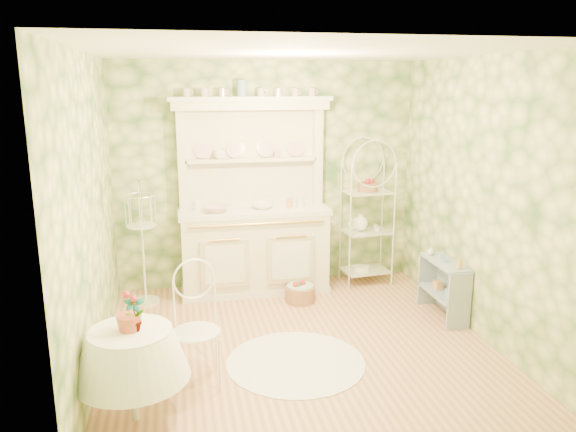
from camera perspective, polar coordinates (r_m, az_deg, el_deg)
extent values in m
plane|color=tan|center=(5.51, 1.06, -12.92)|extent=(3.60, 3.60, 0.00)
plane|color=white|center=(4.94, 1.20, 16.38)|extent=(3.60, 3.60, 0.00)
plane|color=beige|center=(4.99, -19.47, -0.02)|extent=(3.60, 3.60, 0.00)
plane|color=beige|center=(5.72, 19.03, 1.64)|extent=(3.60, 3.60, 0.00)
plane|color=beige|center=(6.79, -2.18, 4.13)|extent=(3.60, 3.60, 0.00)
plane|color=beige|center=(3.39, 7.78, -5.56)|extent=(3.60, 3.60, 0.00)
cube|color=white|center=(6.53, -3.50, 1.91)|extent=(1.87, 0.61, 2.29)
cube|color=white|center=(6.94, 8.03, 0.29)|extent=(0.59, 0.45, 1.77)
cube|color=#8FA0B6|center=(6.23, 15.50, -7.02)|extent=(0.28, 0.75, 0.64)
cylinder|color=white|center=(4.42, -15.46, -15.51)|extent=(0.66, 0.66, 0.68)
cube|color=white|center=(4.79, -9.25, -12.37)|extent=(0.40, 0.40, 0.75)
cube|color=white|center=(6.44, -14.55, -2.88)|extent=(0.33, 0.33, 1.37)
cylinder|color=#A16D4C|center=(6.46, 1.26, -7.74)|extent=(0.42, 0.42, 0.23)
cylinder|color=white|center=(5.19, 0.80, -14.63)|extent=(1.45, 1.45, 0.01)
imported|color=white|center=(6.44, -7.27, 0.49)|extent=(0.32, 0.32, 0.07)
imported|color=white|center=(6.56, -2.60, 0.84)|extent=(0.31, 0.31, 0.08)
imported|color=white|center=(6.57, -6.96, 6.02)|extent=(0.16, 0.16, 0.11)
imported|color=white|center=(6.66, -1.10, 6.21)|extent=(0.11, 0.11, 0.09)
imported|color=#3F7238|center=(4.18, -15.34, -9.53)|extent=(0.14, 0.10, 0.27)
imported|color=#D1984A|center=(5.91, 17.04, -4.55)|extent=(0.07, 0.07, 0.15)
imported|color=#739CB9|center=(6.11, 15.53, -4.13)|extent=(0.07, 0.07, 0.11)
imported|color=silver|center=(6.31, 14.30, -3.57)|extent=(0.09, 0.09, 0.10)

